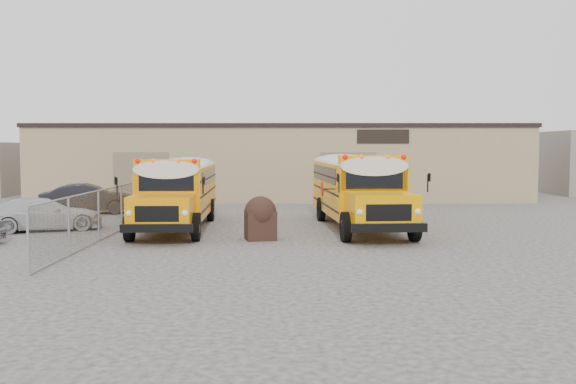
{
  "coord_description": "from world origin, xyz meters",
  "views": [
    {
      "loc": [
        0.64,
        -22.07,
        3.28
      ],
      "look_at": [
        0.56,
        1.96,
        1.6
      ],
      "focal_mm": 40.0,
      "sensor_mm": 36.0,
      "label": 1
    }
  ],
  "objects_px": {
    "school_bus_left": "(194,179)",
    "school_bus_right": "(334,177)",
    "tarp_bundle": "(260,217)",
    "car_dark": "(89,199)",
    "car_white": "(43,214)"
  },
  "relations": [
    {
      "from": "school_bus_right",
      "to": "car_white",
      "type": "bearing_deg",
      "value": -147.87
    },
    {
      "from": "school_bus_right",
      "to": "car_white",
      "type": "relative_size",
      "value": 2.37
    },
    {
      "from": "tarp_bundle",
      "to": "car_white",
      "type": "height_order",
      "value": "tarp_bundle"
    },
    {
      "from": "school_bus_left",
      "to": "tarp_bundle",
      "type": "xyz_separation_m",
      "value": [
        3.8,
        -9.62,
        -0.87
      ]
    },
    {
      "from": "school_bus_left",
      "to": "school_bus_right",
      "type": "distance_m",
      "value": 7.1
    },
    {
      "from": "car_white",
      "to": "tarp_bundle",
      "type": "bearing_deg",
      "value": -128.83
    },
    {
      "from": "school_bus_right",
      "to": "car_dark",
      "type": "xyz_separation_m",
      "value": [
        -12.2,
        -1.13,
        -1.01
      ]
    },
    {
      "from": "school_bus_right",
      "to": "car_white",
      "type": "distance_m",
      "value": 14.19
    },
    {
      "from": "school_bus_right",
      "to": "car_dark",
      "type": "bearing_deg",
      "value": -174.72
    },
    {
      "from": "school_bus_left",
      "to": "car_white",
      "type": "relative_size",
      "value": 2.23
    },
    {
      "from": "school_bus_left",
      "to": "school_bus_right",
      "type": "relative_size",
      "value": 0.94
    },
    {
      "from": "school_bus_right",
      "to": "car_white",
      "type": "xyz_separation_m",
      "value": [
        -11.98,
        -7.52,
        -1.1
      ]
    },
    {
      "from": "tarp_bundle",
      "to": "car_white",
      "type": "distance_m",
      "value": 9.04
    },
    {
      "from": "car_white",
      "to": "school_bus_right",
      "type": "bearing_deg",
      "value": -80.56
    },
    {
      "from": "school_bus_left",
      "to": "school_bus_right",
      "type": "height_order",
      "value": "school_bus_right"
    }
  ]
}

